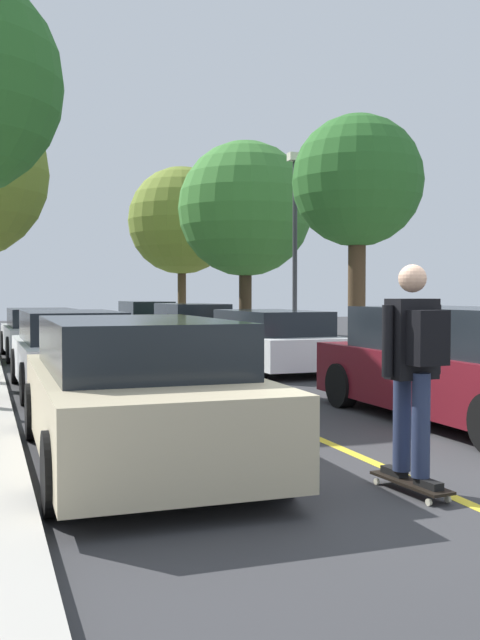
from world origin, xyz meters
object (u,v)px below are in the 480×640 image
parked_car_right_nearest (463,366)px  parked_car_right_farthest (146,319)px  parked_car_left_far (41,333)px  parked_car_right_near (269,340)px  parked_car_right_far (192,327)px  street_tree_right_far (182,221)px  street_tree_right_near (245,209)px  parked_car_left_nearest (136,391)px  street_tree_right_nearest (357,183)px  parked_car_left_near (71,351)px  skateboarder (414,359)px  skateboard (411,483)px  streetlamp (295,238)px

parked_car_right_nearest → parked_car_right_farthest: size_ratio=1.04×
parked_car_left_far → parked_car_right_near: parked_car_right_near is taller
parked_car_right_far → street_tree_right_far: bearing=76.9°
street_tree_right_near → street_tree_right_far: street_tree_right_far is taller
parked_car_right_nearest → street_tree_right_far: 21.57m
parked_car_left_nearest → parked_car_right_far: (4.35, 13.37, -0.03)m
parked_car_right_nearest → street_tree_right_nearest: 7.46m
street_tree_right_near → parked_car_left_far: bearing=-161.9°
parked_car_left_far → street_tree_right_nearest: street_tree_right_nearest is taller
parked_car_left_far → street_tree_right_nearest: size_ratio=0.77×
parked_car_left_nearest → parked_car_left_near: bearing=90.0°
parked_car_right_near → skateboarder: bearing=-104.8°
parked_car_right_nearest → skateboard: size_ratio=5.48×
parked_car_right_nearest → parked_car_right_near: bearing=90.0°
street_tree_right_far → skateboard: bearing=-100.6°
parked_car_left_far → parked_car_right_farthest: 8.68m
parked_car_left_nearest → parked_car_right_nearest: (4.35, 0.72, 0.03)m
parked_car_left_far → streetlamp: (6.10, -2.23, 2.44)m
parked_car_right_farthest → street_tree_right_far: (1.98, 2.18, 3.95)m
parked_car_right_nearest → street_tree_right_nearest: (1.98, 6.38, 3.33)m
parked_car_right_near → skateboarder: (-2.44, -9.21, 0.47)m
street_tree_right_near → parked_car_left_near: bearing=-126.0°
parked_car_right_nearest → parked_car_right_farthest: parked_car_right_nearest is taller
street_tree_right_near → skateboarder: bearing=-105.3°
parked_car_left_near → street_tree_right_near: bearing=54.0°
parked_car_left_nearest → parked_car_left_far: size_ratio=1.05×
parked_car_left_far → parked_car_left_nearest: bearing=-90.0°
parked_car_right_nearest → skateboarder: bearing=-133.0°
parked_car_right_farthest → parked_car_right_far: bearing=-90.0°
street_tree_right_far → skateboarder: (-4.41, -23.74, -3.50)m
parked_car_right_farthest → skateboarder: skateboarder is taller
streetlamp → street_tree_right_near: bearing=87.0°
parked_car_left_far → parked_car_right_farthest: size_ratio=0.92×
parked_car_left_nearest → street_tree_right_nearest: bearing=48.3°
parked_car_right_farthest → skateboard: 21.67m
parked_car_left_far → parked_car_right_nearest: 12.23m
street_tree_right_near → skateboard: street_tree_right_near is taller
parked_car_left_near → street_tree_right_near: 11.35m
street_tree_right_far → skateboarder: 24.40m
parked_car_left_nearest → skateboard: size_ratio=5.11×
parked_car_right_near → parked_car_right_farthest: parked_car_right_farthest is taller
parked_car_left_far → skateboarder: bearing=-82.2°
street_tree_right_near → parked_car_right_farthest: bearing=110.0°
parked_car_right_far → street_tree_right_near: size_ratio=0.72×
parked_car_left_nearest → street_tree_right_nearest: (6.33, 7.09, 3.36)m
street_tree_right_nearest → street_tree_right_near: street_tree_right_near is taller
parked_car_left_far → street_tree_right_nearest: bearing=-38.6°
street_tree_right_far → streetlamp: street_tree_right_far is taller
parked_car_left_far → parked_car_right_near: (4.35, -4.84, 0.02)m
parked_car_right_far → parked_car_right_farthest: parked_car_right_farthest is taller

